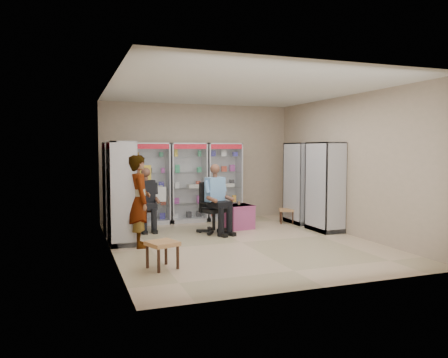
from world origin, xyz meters
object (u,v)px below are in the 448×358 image
object	(u,v)px
office_chair	(214,208)
pink_trunk	(239,217)
woven_stool_b	(162,255)
standing_man	(139,201)
seated_shopkeeper	(214,201)
cabinet_left_far	(116,188)
woven_stool_a	(287,216)
cabinet_back_mid	(188,182)
cabinet_back_left	(151,184)
cabinet_right_far	(300,183)
cabinet_right_near	(325,187)
cabinet_left_near	(122,193)
wooden_chair	(146,209)
cabinet_back_right	(223,182)

from	to	relation	value
office_chair	pink_trunk	distance (m)	0.82
woven_stool_b	standing_man	size ratio (longest dim) A/B	0.24
seated_shopkeeper	cabinet_left_far	bearing A→B (deg)	142.73
seated_shopkeeper	woven_stool_a	world-z (taller)	seated_shopkeeper
seated_shopkeeper	woven_stool_a	xyz separation A→B (m)	(2.10, 0.61, -0.53)
cabinet_back_mid	standing_man	distance (m)	2.91
cabinet_back_left	cabinet_right_far	distance (m)	3.71
cabinet_right_near	seated_shopkeeper	bearing A→B (deg)	76.61
woven_stool_a	cabinet_right_near	bearing A→B (deg)	-74.42
cabinet_right_far	cabinet_left_near	size ratio (longest dim) A/B	1.00
cabinet_left_far	standing_man	bearing A→B (deg)	10.57
cabinet_left_far	cabinet_back_mid	bearing A→B (deg)	116.32
cabinet_back_mid	cabinet_left_near	distance (m)	2.77
wooden_chair	woven_stool_a	world-z (taller)	wooden_chair
cabinet_back_right	cabinet_right_far	xyz separation A→B (m)	(1.63, -1.13, 0.00)
cabinet_back_right	cabinet_left_far	distance (m)	2.98
cabinet_back_left	pink_trunk	distance (m)	2.35
cabinet_right_near	standing_man	xyz separation A→B (m)	(-4.18, -0.20, -0.13)
cabinet_left_near	woven_stool_a	world-z (taller)	cabinet_left_near
wooden_chair	seated_shopkeeper	bearing A→B (deg)	-34.28
seated_shopkeeper	woven_stool_a	bearing A→B (deg)	-1.59
cabinet_right_far	cabinet_back_left	bearing A→B (deg)	72.25
cabinet_back_left	cabinet_back_mid	distance (m)	0.95
seated_shopkeeper	pink_trunk	world-z (taller)	seated_shopkeeper
cabinet_right_near	woven_stool_b	distance (m)	4.55
office_chair	seated_shopkeeper	size ratio (longest dim) A/B	0.79
woven_stool_a	woven_stool_b	distance (m)	4.82
cabinet_left_near	wooden_chair	size ratio (longest dim) A/B	2.13
office_chair	woven_stool_a	xyz separation A→B (m)	(2.10, 0.56, -0.38)
cabinet_left_far	wooden_chair	distance (m)	0.89
pink_trunk	wooden_chair	bearing A→B (deg)	164.27
cabinet_right_near	woven_stool_a	distance (m)	1.48
cabinet_right_near	office_chair	size ratio (longest dim) A/B	1.79
cabinet_back_left	cabinet_right_near	distance (m)	4.18
cabinet_right_far	wooden_chair	xyz separation A→B (m)	(-3.78, 0.40, -0.53)
cabinet_right_far	cabinet_left_far	distance (m)	4.46
cabinet_right_far	cabinet_right_near	xyz separation A→B (m)	(0.00, -1.10, 0.00)
cabinet_right_far	woven_stool_a	bearing A→B (deg)	75.83
cabinet_back_left	seated_shopkeeper	xyz separation A→B (m)	(1.10, -1.65, -0.29)
woven_stool_a	cabinet_back_left	bearing A→B (deg)	161.89
standing_man	cabinet_back_mid	bearing A→B (deg)	-34.19
cabinet_back_left	wooden_chair	world-z (taller)	cabinet_back_left
cabinet_left_near	wooden_chair	xyz separation A→B (m)	(0.68, 1.30, -0.53)
seated_shopkeeper	woven_stool_b	world-z (taller)	seated_shopkeeper
pink_trunk	standing_man	world-z (taller)	standing_man
cabinet_right_far	woven_stool_a	xyz separation A→B (m)	(-0.33, 0.08, -0.82)
woven_stool_b	cabinet_right_far	bearing A→B (deg)	35.77
cabinet_left_near	office_chair	bearing A→B (deg)	101.87
woven_stool_a	standing_man	size ratio (longest dim) A/B	0.21
cabinet_back_left	seated_shopkeeper	distance (m)	2.01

